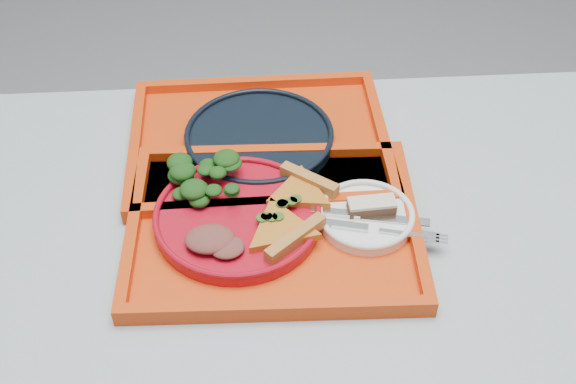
{
  "coord_description": "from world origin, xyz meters",
  "views": [
    {
      "loc": [
        -0.14,
        -0.77,
        1.58
      ],
      "look_at": [
        -0.08,
        0.06,
        0.78
      ],
      "focal_mm": 45.0,
      "sensor_mm": 36.0,
      "label": 1
    }
  ],
  "objects_px": {
    "tray_far": "(260,144)",
    "navy_plate": "(259,138)",
    "dinner_plate": "(238,218)",
    "dessert_bar": "(372,206)",
    "tray_main": "(273,228)"
  },
  "relations": [
    {
      "from": "tray_far",
      "to": "dinner_plate",
      "type": "distance_m",
      "value": 0.2
    },
    {
      "from": "navy_plate",
      "to": "dessert_bar",
      "type": "distance_m",
      "value": 0.26
    },
    {
      "from": "dinner_plate",
      "to": "dessert_bar",
      "type": "xyz_separation_m",
      "value": [
        0.21,
        -0.0,
        0.02
      ]
    },
    {
      "from": "dessert_bar",
      "to": "dinner_plate",
      "type": "bearing_deg",
      "value": 175.71
    },
    {
      "from": "tray_main",
      "to": "tray_far",
      "type": "xyz_separation_m",
      "value": [
        -0.01,
        0.2,
        0.0
      ]
    },
    {
      "from": "tray_far",
      "to": "dessert_bar",
      "type": "xyz_separation_m",
      "value": [
        0.17,
        -0.2,
        0.03
      ]
    },
    {
      "from": "tray_far",
      "to": "navy_plate",
      "type": "xyz_separation_m",
      "value": [
        0.0,
        0.0,
        0.01
      ]
    },
    {
      "from": "tray_main",
      "to": "navy_plate",
      "type": "bearing_deg",
      "value": 95.77
    },
    {
      "from": "navy_plate",
      "to": "dinner_plate",
      "type": "bearing_deg",
      "value": -101.92
    },
    {
      "from": "navy_plate",
      "to": "tray_main",
      "type": "bearing_deg",
      "value": -86.11
    },
    {
      "from": "tray_main",
      "to": "tray_far",
      "type": "bearing_deg",
      "value": 95.77
    },
    {
      "from": "tray_main",
      "to": "dessert_bar",
      "type": "bearing_deg",
      "value": 5.0
    },
    {
      "from": "dinner_plate",
      "to": "tray_far",
      "type": "bearing_deg",
      "value": 78.08
    },
    {
      "from": "tray_main",
      "to": "dessert_bar",
      "type": "xyz_separation_m",
      "value": [
        0.15,
        0.01,
        0.03
      ]
    },
    {
      "from": "dinner_plate",
      "to": "dessert_bar",
      "type": "distance_m",
      "value": 0.21
    }
  ]
}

